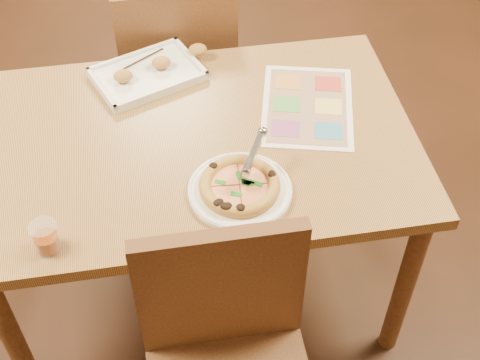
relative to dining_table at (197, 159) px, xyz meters
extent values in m
plane|color=black|center=(0.00, 0.00, -0.63)|extent=(7.00, 7.00, 0.00)
cube|color=#A78143|center=(0.00, 0.00, 0.07)|extent=(1.30, 0.85, 0.04)
cylinder|color=brown|center=(-0.59, -0.36, -0.29)|extent=(0.06, 0.06, 0.68)
cylinder|color=brown|center=(-0.59, 0.36, -0.29)|extent=(0.06, 0.06, 0.68)
cylinder|color=brown|center=(0.59, -0.36, -0.29)|extent=(0.06, 0.06, 0.68)
cylinder|color=brown|center=(0.59, 0.36, -0.29)|extent=(0.06, 0.06, 0.68)
cube|color=brown|center=(0.00, -0.51, 0.04)|extent=(0.42, 0.04, 0.45)
cube|color=brown|center=(0.00, 0.70, -0.18)|extent=(0.42, 0.42, 0.04)
cube|color=brown|center=(0.00, 0.51, 0.04)|extent=(0.42, 0.04, 0.45)
cylinder|color=white|center=(0.09, -0.23, 0.09)|extent=(0.36, 0.36, 0.02)
cylinder|color=gold|center=(0.09, -0.23, 0.11)|extent=(0.22, 0.22, 0.01)
cylinder|color=#FFD48A|center=(0.09, -0.23, 0.11)|extent=(0.18, 0.18, 0.01)
torus|color=gold|center=(0.09, -0.23, 0.11)|extent=(0.22, 0.22, 0.03)
cylinder|color=silver|center=(0.11, -0.23, 0.16)|extent=(0.05, 0.07, 0.08)
cube|color=silver|center=(0.14, -0.18, 0.18)|extent=(0.08, 0.11, 0.06)
cube|color=white|center=(-0.12, 0.31, 0.09)|extent=(0.39, 0.33, 0.02)
cube|color=silver|center=(-0.12, 0.31, 0.11)|extent=(0.14, 0.10, 0.00)
ellipsoid|color=#B68541|center=(-0.19, 0.28, 0.13)|extent=(0.06, 0.05, 0.04)
ellipsoid|color=#B68541|center=(-0.07, 0.33, 0.13)|extent=(0.06, 0.05, 0.04)
ellipsoid|color=#B68541|center=(0.06, 0.38, 0.13)|extent=(0.06, 0.05, 0.04)
cylinder|color=#86350A|center=(-0.41, -0.34, 0.11)|extent=(0.06, 0.06, 0.05)
cylinder|color=white|center=(-0.41, -0.34, 0.13)|extent=(0.07, 0.07, 0.09)
cube|color=white|center=(0.36, 0.09, 0.09)|extent=(0.36, 0.44, 0.00)
camera|label=1|loc=(-0.11, -1.43, 1.44)|focal=50.00mm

